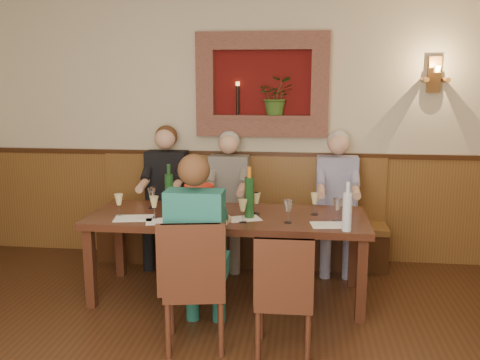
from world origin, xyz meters
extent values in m
cube|color=beige|center=(0.00, 3.00, 1.40)|extent=(6.00, 0.04, 2.80)
cube|color=brown|center=(0.00, 2.98, 0.55)|extent=(6.00, 0.04, 1.10)
cube|color=#381E0F|center=(0.00, 2.98, 1.12)|extent=(6.02, 0.06, 0.05)
cube|color=#530D0B|center=(0.20, 2.98, 1.85)|extent=(1.00, 0.02, 0.70)
cube|color=brown|center=(0.20, 2.94, 2.29)|extent=(1.36, 0.12, 0.18)
cube|color=brown|center=(0.20, 2.94, 1.41)|extent=(1.36, 0.12, 0.18)
cube|color=brown|center=(-0.39, 2.94, 1.85)|extent=(0.18, 0.12, 0.70)
cube|color=brown|center=(0.79, 2.94, 1.85)|extent=(0.18, 0.12, 0.70)
cube|color=brown|center=(0.20, 2.94, 1.52)|extent=(1.00, 0.14, 0.04)
imported|color=#34581E|center=(0.35, 2.94, 1.74)|extent=(0.35, 0.30, 0.39)
cylinder|color=black|center=(-0.05, 2.94, 1.69)|extent=(0.03, 0.03, 0.30)
cylinder|color=#FFBF59|center=(-0.05, 2.94, 1.86)|extent=(0.04, 0.04, 0.04)
cube|color=brown|center=(1.90, 2.95, 1.95)|extent=(0.12, 0.08, 0.35)
cylinder|color=brown|center=(1.80, 2.88, 1.90)|extent=(0.05, 0.18, 0.05)
cylinder|color=brown|center=(2.00, 2.88, 1.90)|extent=(0.05, 0.18, 0.05)
cylinder|color=#FFBF59|center=(1.90, 2.82, 2.00)|extent=(0.06, 0.06, 0.06)
cube|color=#381A11|center=(0.00, 1.85, 0.72)|extent=(2.40, 0.90, 0.06)
cube|color=#381A11|center=(-1.12, 1.48, 0.34)|extent=(0.08, 0.08, 0.69)
cube|color=#381A11|center=(1.12, 1.48, 0.34)|extent=(0.08, 0.08, 0.69)
cube|color=#381A11|center=(-1.12, 2.22, 0.34)|extent=(0.08, 0.08, 0.69)
cube|color=#381A11|center=(1.12, 2.22, 0.34)|extent=(0.08, 0.08, 0.69)
cube|color=#381E0F|center=(0.00, 2.76, 0.20)|extent=(3.00, 0.40, 0.40)
cube|color=brown|center=(0.00, 2.76, 0.42)|extent=(3.00, 0.45, 0.06)
cube|color=brown|center=(0.00, 2.95, 0.78)|extent=(3.00, 0.06, 0.66)
cube|color=#381A11|center=(-0.11, 0.94, 0.20)|extent=(0.47, 0.47, 0.41)
cube|color=#381A11|center=(-0.11, 0.94, 0.43)|extent=(0.50, 0.50, 0.05)
cube|color=#381A11|center=(-0.08, 0.75, 0.71)|extent=(0.43, 0.12, 0.51)
cube|color=#381A11|center=(0.53, 0.91, 0.19)|extent=(0.38, 0.38, 0.38)
cube|color=#381A11|center=(0.53, 0.91, 0.40)|extent=(0.40, 0.40, 0.05)
cube|color=#381A11|center=(0.53, 0.74, 0.66)|extent=(0.39, 0.04, 0.47)
cube|color=black|center=(-0.78, 2.61, 0.23)|extent=(0.42, 0.45, 0.45)
cube|color=black|center=(-0.78, 2.78, 0.89)|extent=(0.42, 0.22, 0.56)
sphere|color=#D8A384|center=(-0.78, 2.74, 1.30)|extent=(0.21, 0.21, 0.21)
sphere|color=#4C2D19|center=(-0.78, 2.79, 1.32)|extent=(0.23, 0.23, 0.23)
cube|color=#504B49|center=(-0.12, 2.62, 0.23)|extent=(0.40, 0.42, 0.45)
cube|color=#504B49|center=(-0.12, 2.78, 0.87)|extent=(0.40, 0.21, 0.53)
sphere|color=#D8A384|center=(-0.12, 2.74, 1.26)|extent=(0.20, 0.20, 0.20)
sphere|color=#B2B2B2|center=(-0.12, 2.79, 1.28)|extent=(0.22, 0.22, 0.22)
cube|color=navy|center=(0.98, 2.61, 0.23)|extent=(0.41, 0.43, 0.45)
cube|color=navy|center=(0.98, 2.78, 0.88)|extent=(0.41, 0.22, 0.54)
sphere|color=#D8A384|center=(0.98, 2.74, 1.27)|extent=(0.21, 0.21, 0.21)
sphere|color=#B2B2B2|center=(0.98, 2.79, 1.29)|extent=(0.22, 0.22, 0.22)
cube|color=#164F4F|center=(-0.11, 1.15, 0.23)|extent=(0.41, 0.43, 0.45)
cube|color=#164F4F|center=(-0.11, 0.98, 0.88)|extent=(0.41, 0.22, 0.54)
sphere|color=#D8A384|center=(-0.11, 1.02, 1.27)|extent=(0.21, 0.21, 0.21)
sphere|color=#4C2D19|center=(-0.11, 0.97, 1.29)|extent=(0.23, 0.23, 0.23)
cylinder|color=red|center=(-0.23, 1.74, 0.89)|extent=(0.30, 0.30, 0.28)
cylinder|color=#19471E|center=(0.19, 1.77, 0.92)|extent=(0.09, 0.09, 0.35)
cylinder|color=orange|center=(0.19, 1.77, 1.14)|extent=(0.04, 0.04, 0.09)
cylinder|color=#19471E|center=(-0.55, 1.98, 0.91)|extent=(0.09, 0.09, 0.32)
cylinder|color=#19471E|center=(-0.55, 1.98, 1.12)|extent=(0.04, 0.04, 0.09)
cylinder|color=silver|center=(0.99, 1.47, 0.90)|extent=(0.09, 0.09, 0.30)
cylinder|color=silver|center=(0.99, 1.47, 1.09)|extent=(0.04, 0.04, 0.09)
cube|color=white|center=(-0.78, 1.63, 0.75)|extent=(0.36, 0.29, 0.00)
cube|color=white|center=(0.16, 1.73, 0.75)|extent=(0.32, 0.28, 0.00)
cube|color=white|center=(0.86, 1.62, 0.75)|extent=(0.32, 0.25, 0.00)
cube|color=white|center=(-0.49, 1.57, 0.75)|extent=(0.35, 0.29, 0.00)
camera|label=1|loc=(0.65, -2.61, 1.92)|focal=40.00mm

